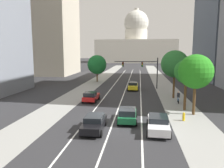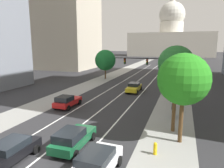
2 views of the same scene
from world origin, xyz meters
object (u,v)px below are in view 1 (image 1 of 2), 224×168
object	(u,v)px
car_green	(128,114)
car_black	(94,123)
traffic_signal_mast	(143,67)
capitol_building	(136,46)
street_tree_mid_left	(97,65)
car_white	(158,123)
street_tree_far_right	(186,72)
street_tree_near_right	(196,72)
fire_hydrant	(184,117)
car_yellow	(133,86)
car_red	(91,96)
street_tree_mid_right	(175,64)
cyclist	(178,97)

from	to	relation	value
car_green	car_black	bearing A→B (deg)	135.44
car_black	traffic_signal_mast	distance (m)	25.74
capitol_building	street_tree_mid_left	world-z (taller)	capitol_building
car_white	street_tree_far_right	size ratio (longest dim) A/B	0.74
street_tree_near_right	fire_hydrant	bearing A→B (deg)	-121.84
car_yellow	street_tree_near_right	xyz separation A→B (m)	(7.48, -16.40, 4.26)
street_tree_far_right	car_white	bearing A→B (deg)	-115.63
capitol_building	street_tree_far_right	distance (m)	131.59
car_white	traffic_signal_mast	xyz separation A→B (m)	(-1.07, 24.59, 3.50)
car_yellow	street_tree_far_right	bearing A→B (deg)	-154.99
traffic_signal_mast	fire_hydrant	size ratio (longest dim) A/B	9.47
fire_hydrant	car_red	bearing A→B (deg)	146.14
street_tree_far_right	street_tree_near_right	distance (m)	2.13
street_tree_mid_left	traffic_signal_mast	bearing A→B (deg)	-39.10
car_red	street_tree_mid_right	xyz separation A→B (m)	(12.42, 4.10, 4.61)
car_red	street_tree_near_right	size ratio (longest dim) A/B	0.59
street_tree_far_right	traffic_signal_mast	bearing A→B (deg)	106.99
car_white	car_yellow	bearing A→B (deg)	9.47
car_yellow	street_tree_near_right	bearing A→B (deg)	-155.96
car_white	traffic_signal_mast	distance (m)	24.86
car_yellow	street_tree_mid_left	bearing A→B (deg)	39.39
car_white	street_tree_near_right	xyz separation A→B (m)	(4.56, 6.18, 4.24)
fire_hydrant	cyclist	size ratio (longest dim) A/B	0.53
car_yellow	fire_hydrant	world-z (taller)	car_yellow
cyclist	street_tree_mid_right	size ratio (longest dim) A/B	0.23
car_black	street_tree_far_right	world-z (taller)	street_tree_far_right
traffic_signal_mast	street_tree_far_right	bearing A→B (deg)	-73.01
fire_hydrant	cyclist	xyz separation A→B (m)	(0.80, 8.28, 0.39)
fire_hydrant	car_white	bearing A→B (deg)	-129.36
car_white	car_red	bearing A→B (deg)	39.43
car_red	street_tree_mid_left	distance (m)	22.52
car_black	car_green	xyz separation A→B (m)	(2.92, 3.04, 0.03)
car_white	cyclist	size ratio (longest dim) A/B	2.73
car_red	street_tree_mid_right	size ratio (longest dim) A/B	0.55
fire_hydrant	street_tree_near_right	bearing A→B (deg)	58.16
car_white	street_tree_far_right	bearing A→B (deg)	-23.53
capitol_building	car_yellow	size ratio (longest dim) A/B	11.53
car_red	street_tree_near_right	distance (m)	14.95
street_tree_mid_right	car_yellow	bearing A→B (deg)	133.29
car_black	car_green	bearing A→B (deg)	-44.64
car_yellow	capitol_building	bearing A→B (deg)	0.25
capitol_building	car_red	xyz separation A→B (m)	(-4.38, -127.86, -10.86)
car_white	car_black	world-z (taller)	car_white
car_green	traffic_signal_mast	world-z (taller)	traffic_signal_mast
capitol_building	traffic_signal_mast	bearing A→B (deg)	-88.35
traffic_signal_mast	fire_hydrant	world-z (taller)	traffic_signal_mast
car_red	fire_hydrant	size ratio (longest dim) A/B	4.52
traffic_signal_mast	cyclist	distance (m)	14.00
car_black	street_tree_mid_right	bearing A→B (deg)	-31.43
fire_hydrant	street_tree_mid_left	size ratio (longest dim) A/B	0.14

